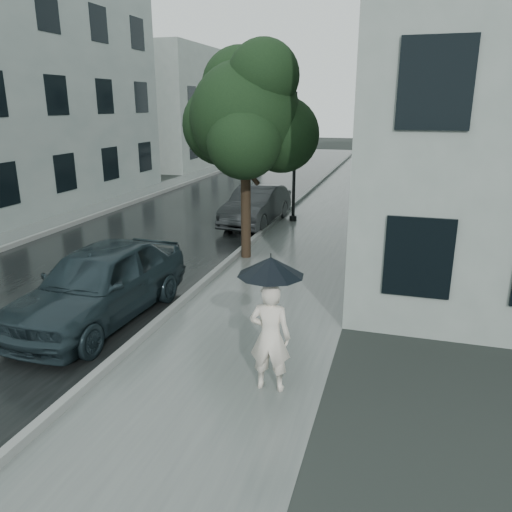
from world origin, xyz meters
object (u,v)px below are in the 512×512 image
(lamp_post, at_px, (291,147))
(car_near, at_px, (100,283))
(street_tree, at_px, (247,115))
(pedestrian, at_px, (270,337))
(car_far, at_px, (256,205))

(lamp_post, height_order, car_near, lamp_post)
(street_tree, height_order, car_near, street_tree)
(pedestrian, height_order, car_far, pedestrian)
(pedestrian, xyz_separation_m, street_tree, (-2.47, 6.70, 3.10))
(street_tree, relative_size, car_far, 1.40)
(street_tree, distance_m, car_far, 5.26)
(pedestrian, bearing_deg, car_near, -23.22)
(street_tree, height_order, lamp_post, street_tree)
(street_tree, relative_size, lamp_post, 1.23)
(lamp_post, bearing_deg, street_tree, -71.80)
(pedestrian, distance_m, street_tree, 7.79)
(lamp_post, xyz_separation_m, car_near, (-1.68, -10.08, -1.97))
(pedestrian, relative_size, car_near, 0.38)
(pedestrian, bearing_deg, street_tree, -71.68)
(pedestrian, relative_size, car_far, 0.42)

